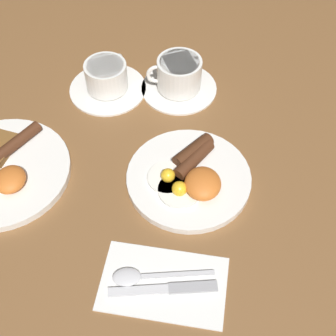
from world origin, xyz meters
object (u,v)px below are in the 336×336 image
at_px(teacup_near, 179,77).
at_px(knife, 169,289).
at_px(spoon, 138,276).
at_px(breakfast_plate_far, 1,168).
at_px(teacup_far, 107,79).
at_px(breakfast_plate_near, 190,177).

relative_size(teacup_near, knife, 0.95).
distance_m(teacup_near, spoon, 0.46).
relative_size(breakfast_plate_far, teacup_far, 1.55).
xyz_separation_m(teacup_near, spoon, (-0.46, 0.05, -0.03)).
bearing_deg(breakfast_plate_near, breakfast_plate_far, 88.96).
height_order(breakfast_plate_far, teacup_far, teacup_far).
bearing_deg(teacup_far, knife, -161.38).
bearing_deg(breakfast_plate_far, spoon, -126.63).
bearing_deg(breakfast_plate_far, knife, -124.29).
distance_m(breakfast_plate_near, teacup_near, 0.26).
bearing_deg(teacup_near, teacup_far, 93.14).
bearing_deg(breakfast_plate_near, teacup_near, 6.40).
relative_size(breakfast_plate_near, breakfast_plate_far, 0.89).
xyz_separation_m(teacup_near, teacup_far, (-0.01, 0.16, -0.00)).
bearing_deg(teacup_far, breakfast_plate_near, -143.02).
distance_m(breakfast_plate_far, teacup_far, 0.30).
bearing_deg(breakfast_plate_near, teacup_far, 36.98).
bearing_deg(knife, teacup_far, -77.67).
height_order(breakfast_plate_near, knife, breakfast_plate_near).
bearing_deg(breakfast_plate_far, breakfast_plate_near, -91.04).
distance_m(knife, spoon, 0.06).
bearing_deg(teacup_near, knife, -179.99).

